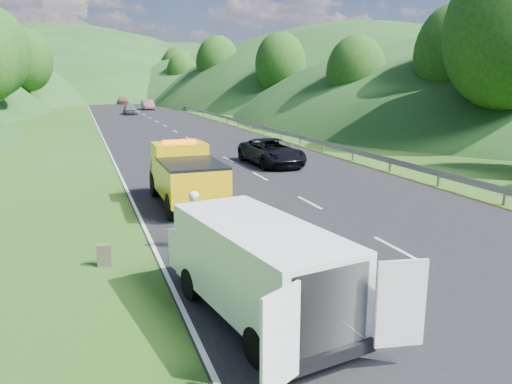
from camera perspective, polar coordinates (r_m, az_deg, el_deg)
name	(u,v)px	position (r m, az deg, el deg)	size (l,w,h in m)	color
ground	(279,239)	(16.08, 2.60, -5.44)	(320.00, 320.00, 0.00)	#38661E
road_surface	(165,126)	(55.07, -10.35, 7.44)	(14.00, 200.00, 0.02)	black
guardrail	(204,116)	(68.73, -6.01, 8.61)	(0.06, 140.00, 1.52)	gray
tree_line_right	(271,111)	(79.68, 1.71, 9.26)	(14.00, 140.00, 14.00)	#2E5F1C
hills_backdrop	(122,96)	(149.42, -15.06, 10.53)	(201.00, 288.60, 44.00)	#2D5B23
tow_truck	(186,175)	(20.31, -8.06, 1.95)	(2.26, 5.92, 2.54)	black
white_van	(255,265)	(10.65, -0.07, -8.30)	(3.53, 6.33, 2.13)	black
woman	(196,248)	(15.35, -6.86, -6.43)	(0.65, 0.48, 1.78)	white
child	(241,256)	(14.60, -1.68, -7.36)	(0.46, 0.36, 0.94)	#CBBC6C
worker	(324,337)	(10.49, 7.76, -16.05)	(1.25, 0.72, 1.94)	black
suitcase	(105,255)	(14.41, -16.90, -6.92)	(0.38, 0.21, 0.62)	#4E4A3B
spare_tire	(349,316)	(11.35, 10.62, -13.78)	(0.65, 0.65, 0.20)	black
passing_suv	(271,165)	(29.73, 1.78, 3.10)	(2.54, 5.51, 1.53)	black
dist_car_a	(130,115)	(73.58, -14.17, 8.58)	(1.74, 4.32, 1.47)	#58575D
dist_car_b	(148,110)	(84.32, -12.24, 9.18)	(1.70, 4.88, 1.61)	brown
dist_car_c	(123,104)	(104.29, -14.94, 9.70)	(1.94, 4.77, 1.38)	brown
dist_car_d	(120,101)	(116.91, -15.30, 9.98)	(1.74, 4.32, 1.47)	#8A6E4F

